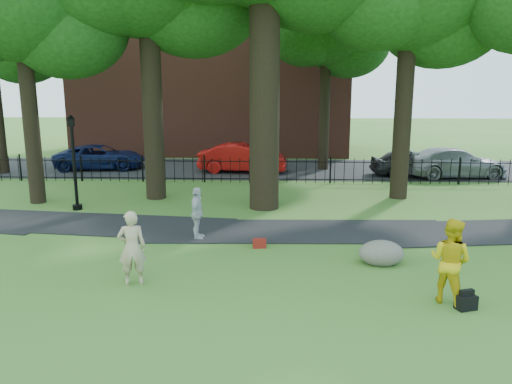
{
  "coord_description": "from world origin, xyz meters",
  "views": [
    {
      "loc": [
        0.5,
        -11.4,
        4.57
      ],
      "look_at": [
        -0.09,
        2.0,
        1.69
      ],
      "focal_mm": 35.0,
      "sensor_mm": 36.0,
      "label": 1
    }
  ],
  "objects_px": {
    "boulder": "(381,251)",
    "red_sedan": "(242,158)",
    "man": "(450,261)",
    "woman": "(132,248)",
    "lamppost": "(74,164)"
  },
  "relations": [
    {
      "from": "boulder",
      "to": "red_sedan",
      "type": "distance_m",
      "value": 14.54
    },
    {
      "from": "red_sedan",
      "to": "boulder",
      "type": "bearing_deg",
      "value": -158.47
    },
    {
      "from": "man",
      "to": "boulder",
      "type": "height_order",
      "value": "man"
    },
    {
      "from": "woman",
      "to": "lamppost",
      "type": "distance_m",
      "value": 8.14
    },
    {
      "from": "man",
      "to": "boulder",
      "type": "bearing_deg",
      "value": -24.19
    },
    {
      "from": "woman",
      "to": "red_sedan",
      "type": "bearing_deg",
      "value": -109.34
    },
    {
      "from": "boulder",
      "to": "red_sedan",
      "type": "height_order",
      "value": "red_sedan"
    },
    {
      "from": "lamppost",
      "to": "red_sedan",
      "type": "bearing_deg",
      "value": 43.13
    },
    {
      "from": "boulder",
      "to": "lamppost",
      "type": "relative_size",
      "value": 0.33
    },
    {
      "from": "boulder",
      "to": "red_sedan",
      "type": "relative_size",
      "value": 0.25
    },
    {
      "from": "boulder",
      "to": "woman",
      "type": "bearing_deg",
      "value": -165.05
    },
    {
      "from": "red_sedan",
      "to": "lamppost",
      "type": "bearing_deg",
      "value": 149.51
    },
    {
      "from": "woman",
      "to": "boulder",
      "type": "relative_size",
      "value": 1.52
    },
    {
      "from": "woman",
      "to": "man",
      "type": "bearing_deg",
      "value": 160.51
    },
    {
      "from": "woman",
      "to": "man",
      "type": "distance_m",
      "value": 7.06
    }
  ]
}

